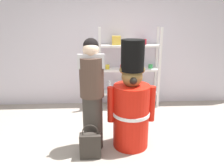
{
  "coord_description": "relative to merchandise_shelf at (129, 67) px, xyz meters",
  "views": [
    {
      "loc": [
        -0.16,
        -2.73,
        1.95
      ],
      "look_at": [
        0.0,
        0.35,
        1.0
      ],
      "focal_mm": 36.3,
      "sensor_mm": 36.0,
      "label": 1
    }
  ],
  "objects": [
    {
      "name": "back_wall",
      "position": [
        -0.44,
        0.22,
        0.43
      ],
      "size": [
        6.4,
        0.12,
        2.6
      ],
      "primitive_type": "cube",
      "color": "silver",
      "rests_on": "ground_plane"
    },
    {
      "name": "shopping_bag",
      "position": [
        -0.76,
        -1.91,
        -0.68
      ],
      "size": [
        0.3,
        0.13,
        0.51
      ],
      "color": "#332D28",
      "rests_on": "ground_plane"
    },
    {
      "name": "person_shopper",
      "position": [
        -0.73,
        -1.64,
        -0.0
      ],
      "size": [
        0.36,
        0.34,
        1.65
      ],
      "color": "#38332D",
      "rests_on": "ground_plane"
    },
    {
      "name": "merchandise_shelf",
      "position": [
        0.0,
        0.0,
        0.0
      ],
      "size": [
        1.29,
        0.35,
        1.7
      ],
      "color": "white",
      "rests_on": "ground_plane"
    },
    {
      "name": "ground_plane",
      "position": [
        -0.44,
        -1.98,
        -0.87
      ],
      "size": [
        6.4,
        6.4,
        0.0
      ],
      "primitive_type": "plane",
      "color": "#9E9389"
    },
    {
      "name": "teddy_bear_guard",
      "position": [
        -0.15,
        -1.62,
        -0.21
      ],
      "size": [
        0.71,
        0.56,
        1.62
      ],
      "color": "red",
      "rests_on": "ground_plane"
    }
  ]
}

